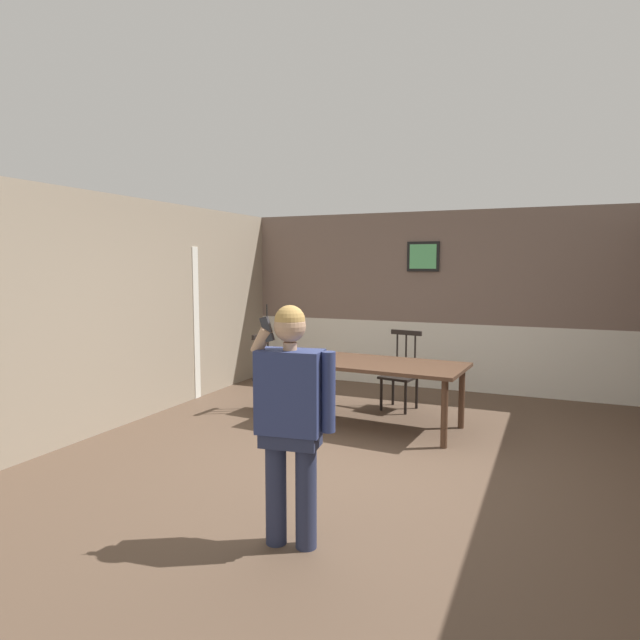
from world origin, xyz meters
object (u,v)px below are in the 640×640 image
dining_table (376,369)px  person_figure (291,411)px  chair_near_window (401,373)px  chair_by_doorway (273,375)px

dining_table → person_figure: bearing=-83.7°
chair_near_window → chair_by_doorway: chair_near_window is taller
chair_near_window → person_figure: size_ratio=0.63×
chair_by_doorway → dining_table: bearing=91.0°
dining_table → person_figure: (0.31, -2.81, 0.24)m
chair_near_window → chair_by_doorway: size_ratio=1.02×
chair_near_window → dining_table: bearing=96.4°
dining_table → person_figure: size_ratio=1.28×
dining_table → chair_near_window: chair_near_window is taller
chair_near_window → person_figure: (0.25, -3.68, 0.45)m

